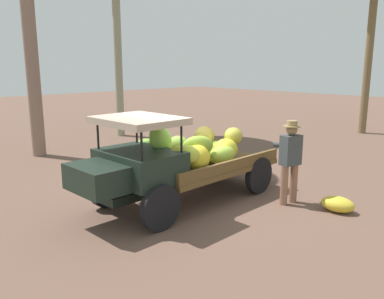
# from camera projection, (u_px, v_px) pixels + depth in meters

# --- Properties ---
(ground_plane) EXTENTS (60.00, 60.00, 0.00)m
(ground_plane) POSITION_uv_depth(u_px,v_px,m) (184.00, 199.00, 8.22)
(ground_plane) COLOR brown
(truck) EXTENTS (4.51, 1.82, 1.84)m
(truck) POSITION_uv_depth(u_px,v_px,m) (175.00, 161.00, 7.74)
(truck) COLOR black
(truck) RESTS_ON ground
(farmer) EXTENTS (0.53, 0.49, 1.69)m
(farmer) POSITION_uv_depth(u_px,v_px,m) (290.00, 157.00, 7.77)
(farmer) COLOR #90644E
(farmer) RESTS_ON ground
(wooden_crate) EXTENTS (0.58, 0.56, 0.38)m
(wooden_crate) POSITION_uv_depth(u_px,v_px,m) (223.00, 164.00, 10.31)
(wooden_crate) COLOR #8D6141
(wooden_crate) RESTS_ON ground
(loose_banana_bunch) EXTENTS (0.54, 0.70, 0.31)m
(loose_banana_bunch) POSITION_uv_depth(u_px,v_px,m) (338.00, 204.00, 7.48)
(loose_banana_bunch) COLOR yellow
(loose_banana_bunch) RESTS_ON ground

